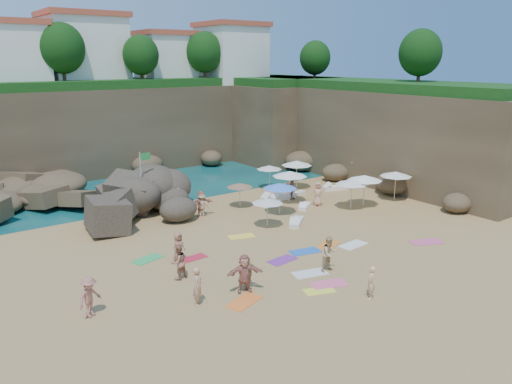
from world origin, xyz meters
TOP-DOWN VIEW (x-y plane):
  - ground at (0.00, 0.00)m, footprint 120.00×120.00m
  - seawater at (0.00, 30.00)m, footprint 120.00×120.00m
  - cliff_back at (2.00, 25.00)m, footprint 44.00×8.00m
  - cliff_right at (19.00, 8.00)m, footprint 8.00×30.00m
  - cliff_corner at (17.00, 20.00)m, footprint 10.00×12.00m
  - rock_promontory at (-11.00, 16.00)m, footprint 12.00×7.00m
  - clifftop_buildings at (2.96, 25.79)m, footprint 28.48×9.48m
  - clifftop_trees at (4.78, 19.52)m, footprint 35.60×23.82m
  - rock_outcrop at (-4.83, 7.81)m, footprint 8.15×6.42m
  - flag_pole at (-3.43, 9.07)m, footprint 0.86×0.24m
  - parasol_0 at (-1.20, 9.15)m, footprint 2.09×2.09m
  - parasol_1 at (6.56, 4.92)m, footprint 2.64×2.64m
  - parasol_2 at (7.97, 9.27)m, footprint 2.13×2.13m
  - parasol_3 at (9.83, 7.92)m, footprint 2.56×2.56m
  - parasol_4 at (16.10, 6.49)m, footprint 2.33×2.33m
  - parasol_5 at (1.73, 1.38)m, footprint 2.07×2.07m
  - parasol_6 at (2.85, 6.18)m, footprint 1.96×1.96m
  - parasol_7 at (9.17, 1.01)m, footprint 2.38×2.38m
  - parasol_8 at (10.34, 0.86)m, footprint 2.56×2.56m
  - parasol_10 at (4.14, 3.09)m, footprint 2.41×2.41m
  - parasol_11 at (13.64, 0.65)m, footprint 2.43×2.43m
  - lounger_0 at (6.64, 3.22)m, footprint 1.70×1.40m
  - lounger_1 at (8.50, 6.34)m, footprint 1.62×0.56m
  - lounger_2 at (6.13, 6.47)m, footprint 2.13×0.96m
  - lounger_3 at (6.84, 5.99)m, footprint 2.01×0.71m
  - lounger_4 at (12.23, 5.70)m, footprint 2.17×1.28m
  - lounger_5 at (3.66, 0.69)m, footprint 1.99×1.81m
  - towel_1 at (-1.03, -7.21)m, footprint 1.98×1.45m
  - towel_2 at (-5.45, -6.28)m, footprint 1.97×1.43m
  - towel_4 at (-1.92, -7.48)m, footprint 1.63×1.18m
  - towel_5 at (-0.94, -5.74)m, footprint 1.95×1.33m
  - towel_6 at (-0.98, -3.55)m, footprint 1.76×1.02m
  - towel_7 at (-4.76, -0.39)m, footprint 1.53×0.84m
  - towel_8 at (0.87, -3.32)m, footprint 1.92×1.25m
  - towel_9 at (7.79, -6.48)m, footprint 2.18×1.69m
  - towel_10 at (2.69, -3.33)m, footprint 1.96×1.52m
  - towel_11 at (-6.90, 0.94)m, footprint 1.86×1.23m
  - towel_12 at (-0.64, 0.90)m, footprint 1.76×1.20m
  - towel_13 at (3.87, -4.22)m, footprint 1.87×1.07m
  - person_stand_0 at (-7.23, -5.26)m, footprint 0.76×0.78m
  - person_stand_1 at (-6.68, -2.34)m, footprint 1.00×0.84m
  - person_stand_2 at (-0.51, 5.99)m, footprint 1.13×0.94m
  - person_stand_3 at (7.39, 5.58)m, footprint 0.90×1.12m
  - person_stand_4 at (7.82, 3.11)m, footprint 0.96×0.98m
  - person_stand_5 at (-0.54, 6.01)m, footprint 1.70×0.51m
  - person_stand_6 at (-0.52, -9.38)m, footprint 0.65×0.68m
  - person_lie_0 at (-11.49, -3.49)m, footprint 1.82×2.10m
  - person_lie_1 at (-4.52, -5.23)m, footprint 1.69×1.88m
  - person_lie_2 at (-5.60, -0.26)m, footprint 1.16×1.73m
  - person_lie_3 at (-4.85, -5.45)m, footprint 2.24×2.32m
  - person_lie_5 at (0.08, -6.06)m, footprint 0.91×1.84m

SIDE VIEW (x-z plane):
  - ground at x=0.00m, z-range 0.00..0.00m
  - rock_promontory at x=-11.00m, z-range -1.00..1.00m
  - rock_outcrop at x=-4.83m, z-range -1.53..1.53m
  - seawater at x=0.00m, z-range 0.00..0.00m
  - towel_4 at x=-1.92m, z-range 0.00..0.03m
  - towel_7 at x=-4.76m, z-range 0.00..0.03m
  - towel_12 at x=-0.64m, z-range 0.00..0.03m
  - towel_6 at x=-0.98m, z-range 0.00..0.03m
  - towel_11 at x=-6.90m, z-range 0.00..0.03m
  - towel_10 at x=2.69m, z-range 0.00..0.03m
  - towel_8 at x=0.87m, z-range 0.00..0.03m
  - towel_2 at x=-5.45m, z-range 0.00..0.03m
  - towel_5 at x=-0.94m, z-range 0.00..0.03m
  - towel_1 at x=-1.03m, z-range 0.00..0.03m
  - towel_13 at x=3.87m, z-range 0.00..0.03m
  - towel_9 at x=7.79m, z-range 0.00..0.03m
  - lounger_1 at x=8.50m, z-range 0.00..0.25m
  - lounger_0 at x=6.64m, z-range 0.00..0.26m
  - lounger_3 at x=6.84m, z-range 0.00..0.31m
  - lounger_5 at x=3.66m, z-range 0.00..0.31m
  - lounger_2 at x=6.13m, z-range 0.00..0.32m
  - lounger_4 at x=12.23m, z-range 0.00..0.32m
  - person_lie_1 at x=-4.52m, z-range 0.00..0.40m
  - person_lie_2 at x=-5.60m, z-range 0.00..0.42m
  - person_lie_0 at x=-11.49m, z-range 0.00..0.47m
  - person_lie_3 at x=-4.85m, z-range 0.00..0.49m
  - person_lie_5 at x=0.08m, z-range 0.00..0.70m
  - person_stand_6 at x=-0.52m, z-range 0.00..1.57m
  - person_stand_2 at x=-0.51m, z-range 0.00..1.64m
  - person_stand_3 at x=7.39m, z-range 0.00..1.78m
  - person_stand_0 at x=-7.23m, z-range 0.00..1.80m
  - person_stand_4 at x=7.82m, z-range 0.00..1.82m
  - person_stand_1 at x=-6.68m, z-range 0.00..1.82m
  - person_stand_5 at x=-0.54m, z-range 0.00..1.83m
  - parasol_6 at x=2.85m, z-range 0.77..2.63m
  - parasol_5 at x=1.73m, z-range 0.82..2.78m
  - parasol_0 at x=-1.20m, z-range 0.83..2.80m
  - parasol_2 at x=7.97m, z-range 0.84..2.86m
  - parasol_4 at x=16.10m, z-range 0.92..3.13m
  - parasol_7 at x=9.17m, z-range 0.94..3.19m
  - parasol_10 at x=4.14m, z-range 0.95..3.23m
  - parasol_11 at x=13.64m, z-range 0.96..3.26m
  - parasol_3 at x=9.83m, z-range 1.01..3.43m
  - parasol_8 at x=10.34m, z-range 1.01..3.44m
  - parasol_1 at x=6.56m, z-range 1.04..3.54m
  - flag_pole at x=-3.43m, z-range 0.61..5.05m
  - cliff_back at x=2.00m, z-range 0.00..8.00m
  - cliff_right at x=19.00m, z-range 0.00..8.00m
  - cliff_corner at x=17.00m, z-range 0.00..8.00m
  - clifftop_buildings at x=2.96m, z-range 7.74..14.74m
  - clifftop_trees at x=4.78m, z-range 9.06..13.46m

